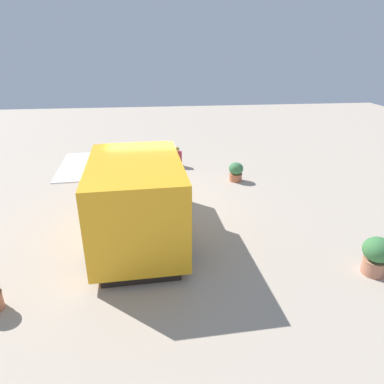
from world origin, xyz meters
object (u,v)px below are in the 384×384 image
(food_truck, at_px, (137,197))
(planter_flowering_far, at_px, (377,255))
(planter_flowering_near, at_px, (236,171))
(person_customer, at_px, (177,159))

(food_truck, xyz_separation_m, planter_flowering_far, (2.48, 5.57, -0.64))
(food_truck, bearing_deg, planter_flowering_near, 135.80)
(planter_flowering_near, distance_m, planter_flowering_far, 6.56)
(planter_flowering_far, bearing_deg, person_customer, -153.96)
(planter_flowering_near, bearing_deg, food_truck, -44.20)
(food_truck, relative_size, person_customer, 5.90)
(planter_flowering_near, xyz_separation_m, planter_flowering_far, (6.28, 1.88, 0.12))
(planter_flowering_near, bearing_deg, planter_flowering_far, 16.63)
(food_truck, height_order, planter_flowering_near, food_truck)
(food_truck, bearing_deg, planter_flowering_far, 65.97)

